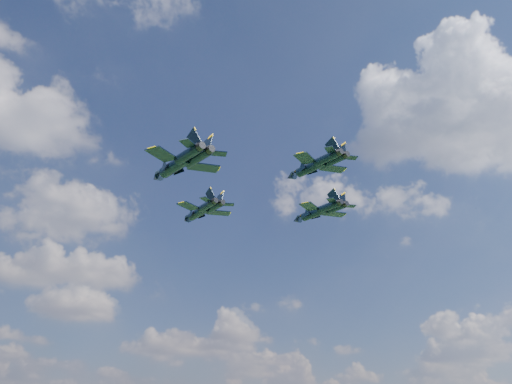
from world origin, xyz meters
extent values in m
cylinder|color=black|center=(-4.65, 25.82, 62.76)|extent=(2.81, 8.89, 1.75)
cone|color=black|center=(-5.34, 31.41, 62.76)|extent=(1.95, 2.71, 1.65)
ellipsoid|color=brown|center=(-5.04, 29.00, 63.30)|extent=(1.29, 2.87, 0.80)
cube|color=black|center=(-7.88, 23.46, 62.76)|extent=(5.13, 4.38, 0.17)
cube|color=black|center=(-0.94, 24.32, 62.76)|extent=(4.97, 3.59, 0.17)
cube|color=black|center=(-6.28, 18.47, 62.76)|extent=(2.75, 2.53, 0.14)
cube|color=black|center=(-1.27, 19.09, 62.76)|extent=(2.70, 2.19, 0.14)
cube|color=black|center=(-4.93, 19.42, 64.12)|extent=(1.06, 2.73, 2.92)
cube|color=black|center=(-2.81, 19.68, 64.12)|extent=(1.32, 2.88, 2.92)
cylinder|color=black|center=(-16.65, 6.51, 62.75)|extent=(3.99, 10.23, 2.01)
cone|color=black|center=(-17.96, 12.84, 62.75)|extent=(2.44, 3.22, 1.90)
ellipsoid|color=brown|center=(-17.40, 10.11, 63.36)|extent=(1.71, 3.34, 0.91)
cube|color=black|center=(-20.13, 3.51, 62.75)|extent=(5.87, 5.25, 0.20)
cube|color=black|center=(-12.27, 5.13, 62.75)|extent=(5.56, 3.77, 0.20)
cube|color=black|center=(-17.85, -2.05, 62.75)|extent=(3.13, 2.99, 0.16)
cube|color=black|center=(-12.17, -0.88, 62.75)|extent=(3.04, 2.36, 0.16)
cube|color=black|center=(-16.39, -0.84, 64.31)|extent=(1.47, 3.05, 3.36)
cube|color=black|center=(-13.99, -0.34, 64.31)|extent=(1.61, 3.33, 3.36)
cylinder|color=black|center=(14.06, 11.50, 61.10)|extent=(3.34, 8.58, 1.68)
cone|color=black|center=(12.97, 16.81, 61.10)|extent=(2.05, 2.70, 1.59)
ellipsoid|color=brown|center=(13.44, 14.52, 61.62)|extent=(1.44, 2.80, 0.77)
cube|color=black|center=(11.14, 8.99, 61.10)|extent=(4.93, 4.41, 0.17)
cube|color=black|center=(17.73, 10.34, 61.10)|extent=(4.67, 3.17, 0.17)
cube|color=black|center=(13.06, 4.32, 61.10)|extent=(2.62, 2.51, 0.13)
cube|color=black|center=(17.82, 5.30, 61.10)|extent=(2.55, 1.98, 0.13)
cube|color=black|center=(14.28, 5.34, 62.41)|extent=(1.23, 2.56, 2.81)
cube|color=black|center=(16.29, 5.75, 62.41)|extent=(1.35, 2.79, 2.81)
cylinder|color=black|center=(1.18, -7.38, 60.53)|extent=(3.08, 7.84, 1.54)
cone|color=black|center=(0.17, -2.53, 60.53)|extent=(1.88, 2.47, 1.45)
ellipsoid|color=brown|center=(0.61, -4.62, 61.00)|extent=(1.32, 2.56, 0.70)
cube|color=black|center=(-1.47, -9.69, 60.53)|extent=(4.50, 4.03, 0.15)
cube|color=black|center=(4.54, -8.42, 60.53)|extent=(4.26, 2.88, 0.15)
cube|color=black|center=(0.29, -13.94, 60.53)|extent=(2.39, 2.30, 0.12)
cube|color=black|center=(4.64, -13.03, 60.53)|extent=(2.33, 1.80, 0.12)
cube|color=black|center=(1.40, -13.01, 61.73)|extent=(1.13, 2.34, 2.57)
cube|color=black|center=(3.24, -12.62, 61.73)|extent=(1.24, 2.55, 2.57)
camera|label=1|loc=(-44.38, -76.39, 22.56)|focal=40.00mm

